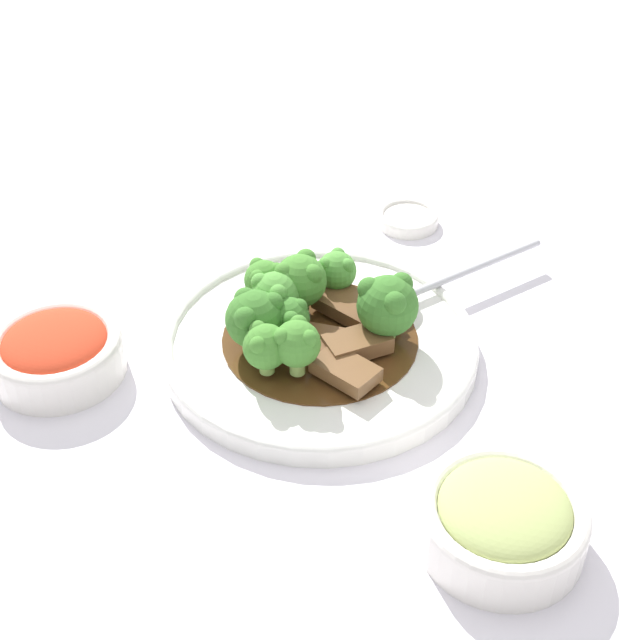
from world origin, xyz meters
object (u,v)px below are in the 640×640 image
(beef_strip_2, at_px, (356,309))
(broccoli_floret_1, at_px, (300,280))
(beef_strip_3, at_px, (316,341))
(broccoli_floret_0, at_px, (288,320))
(broccoli_floret_5, at_px, (266,346))
(broccoli_floret_8, at_px, (264,280))
(broccoli_floret_7, at_px, (337,270))
(beef_strip_0, at_px, (346,370))
(serving_spoon, at_px, (401,296))
(main_plate, at_px, (320,343))
(beef_strip_1, at_px, (357,344))
(broccoli_floret_4, at_px, (297,343))
(broccoli_floret_2, at_px, (255,320))
(broccoli_floret_3, at_px, (275,295))
(side_bowl_kimchi, at_px, (56,351))
(broccoli_floret_6, at_px, (388,304))
(sauce_dish, at_px, (408,218))
(side_bowl_appetizer, at_px, (503,519))

(beef_strip_2, xyz_separation_m, broccoli_floret_1, (-0.02, -0.04, 0.03))
(beef_strip_3, relative_size, broccoli_floret_0, 1.40)
(beef_strip_3, height_order, broccoli_floret_0, broccoli_floret_0)
(broccoli_floret_0, bearing_deg, broccoli_floret_5, -37.35)
(broccoli_floret_1, distance_m, broccoli_floret_8, 0.03)
(broccoli_floret_5, height_order, broccoli_floret_7, broccoli_floret_5)
(beef_strip_0, relative_size, broccoli_floret_5, 1.36)
(broccoli_floret_0, relative_size, serving_spoon, 0.19)
(beef_strip_2, xyz_separation_m, broccoli_floret_8, (-0.03, -0.07, 0.02))
(main_plate, bearing_deg, beef_strip_1, 41.45)
(serving_spoon, bearing_deg, broccoli_floret_1, -96.11)
(broccoli_floret_1, height_order, broccoli_floret_5, broccoli_floret_1)
(beef_strip_1, height_order, broccoli_floret_4, broccoli_floret_4)
(main_plate, relative_size, broccoli_floret_2, 5.28)
(beef_strip_1, relative_size, beef_strip_2, 0.72)
(beef_strip_3, distance_m, broccoli_floret_1, 0.06)
(beef_strip_0, bearing_deg, broccoli_floret_3, -153.51)
(beef_strip_2, bearing_deg, side_bowl_kimchi, -91.56)
(broccoli_floret_2, relative_size, broccoli_floret_6, 0.89)
(broccoli_floret_1, height_order, broccoli_floret_2, broccoli_floret_1)
(serving_spoon, bearing_deg, beef_strip_0, -40.79)
(broccoli_floret_0, bearing_deg, broccoli_floret_6, 82.16)
(beef_strip_3, distance_m, broccoli_floret_0, 0.03)
(main_plate, relative_size, broccoli_floret_4, 5.52)
(broccoli_floret_8, bearing_deg, beef_strip_2, 69.77)
(beef_strip_3, relative_size, serving_spoon, 0.27)
(broccoli_floret_5, bearing_deg, sauce_dish, 138.65)
(beef_strip_2, xyz_separation_m, sauce_dish, (-0.16, 0.10, -0.02))
(broccoli_floret_1, height_order, broccoli_floret_7, broccoli_floret_1)
(beef_strip_1, relative_size, broccoli_floret_1, 1.07)
(beef_strip_2, xyz_separation_m, side_bowl_kimchi, (-0.01, -0.24, -0.00))
(broccoli_floret_7, distance_m, side_bowl_appetizer, 0.28)
(serving_spoon, bearing_deg, beef_strip_3, -64.03)
(main_plate, xyz_separation_m, broccoli_floret_4, (0.04, -0.03, 0.04))
(main_plate, distance_m, broccoli_floret_7, 0.07)
(broccoli_floret_7, height_order, broccoli_floret_8, broccoli_floret_8)
(broccoli_floret_3, xyz_separation_m, broccoli_floret_6, (0.04, 0.08, 0.00))
(broccoli_floret_4, height_order, sauce_dish, broccoli_floret_4)
(broccoli_floret_5, bearing_deg, broccoli_floret_6, 101.35)
(broccoli_floret_8, xyz_separation_m, side_bowl_kimchi, (0.02, -0.17, -0.03))
(beef_strip_3, distance_m, broccoli_floret_8, 0.07)
(beef_strip_0, height_order, broccoli_floret_8, broccoli_floret_8)
(broccoli_floret_7, xyz_separation_m, broccoli_floret_8, (0.01, -0.06, 0.01))
(main_plate, xyz_separation_m, broccoli_floret_0, (0.00, -0.03, 0.03))
(broccoli_floret_0, distance_m, broccoli_floret_7, 0.08)
(broccoli_floret_0, relative_size, broccoli_floret_7, 1.02)
(broccoli_floret_2, bearing_deg, broccoli_floret_4, 32.61)
(broccoli_floret_7, height_order, side_bowl_kimchi, broccoli_floret_7)
(beef_strip_1, relative_size, side_bowl_kimchi, 0.53)
(broccoli_floret_4, bearing_deg, broccoli_floret_7, 149.84)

